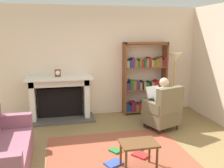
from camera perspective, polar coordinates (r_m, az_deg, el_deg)
The scene contains 13 objects.
ground at distance 4.16m, azimuth 2.33°, elevation -17.83°, with size 14.00×14.00×0.00m, color olive.
back_wall at distance 6.15m, azimuth -3.64°, elevation 5.24°, with size 5.60×0.10×2.70m, color beige.
side_wall_right at distance 5.99m, azimuth 24.53°, elevation 4.00°, with size 0.10×5.20×2.70m, color beige.
area_rug at distance 4.41m, azimuth 1.30°, elevation -15.88°, with size 2.40×1.80×0.01m, color brown.
fireplace at distance 5.98m, azimuth -12.04°, elevation -2.83°, with size 1.57×0.64×1.07m.
mantel_clock at distance 5.76m, azimuth -12.56°, elevation 2.50°, with size 0.14×0.14×0.17m.
bookshelf at distance 6.33m, azimuth 7.71°, elevation 0.86°, with size 1.12×0.32×1.83m.
armchair_reading at distance 5.37m, azimuth 11.92°, elevation -6.13°, with size 0.81×0.80×0.97m.
seated_reader at distance 5.39m, azimuth 11.15°, elevation -3.83°, with size 0.48×0.59×1.14m.
sofa_floral at distance 4.14m, azimuth -24.61°, elevation -14.13°, with size 0.76×1.72×0.85m.
side_table at distance 3.82m, azimuth 6.24°, elevation -14.36°, with size 0.56×0.39×0.45m.
scattered_books at distance 4.32m, azimuth 3.65°, elevation -16.22°, with size 0.83×0.68×0.04m.
floor_lamp at distance 6.07m, azimuth 14.52°, elevation 4.79°, with size 0.32×0.32×1.60m.
Camera 1 is at (-0.93, -3.49, 2.07)m, focal length 39.12 mm.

